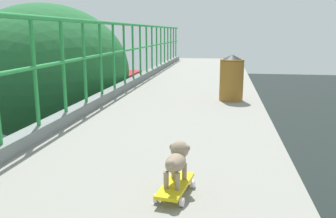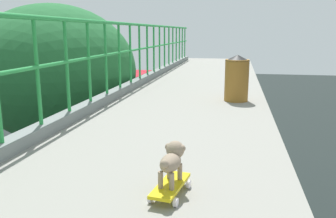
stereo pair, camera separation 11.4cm
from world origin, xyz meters
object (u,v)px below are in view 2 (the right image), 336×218
car_green_fifth (56,212)px  small_dog (172,159)px  car_yellow_cab_seventh (114,150)px  city_bus (126,91)px  car_black_sixth (38,164)px  litter_bin (237,78)px  toy_skateboard (170,186)px

car_green_fifth → small_dog: (5.56, -8.00, 5.28)m
car_yellow_cab_seventh → city_bus: (-3.40, 12.77, 1.06)m
car_black_sixth → litter_bin: size_ratio=5.81×
city_bus → car_black_sixth: bearing=-88.2°
car_black_sixth → litter_bin: 13.66m
car_black_sixth → toy_skateboard: bearing=-54.5°
car_green_fifth → car_black_sixth: size_ratio=0.89×
small_dog → litter_bin: 3.73m
car_black_sixth → city_bus: 15.48m
car_black_sixth → toy_skateboard: size_ratio=9.18×
city_bus → car_yellow_cab_seventh: bearing=-75.1°
car_yellow_cab_seventh → small_dog: bearing=-68.5°
small_dog → litter_bin: litter_bin is taller
city_bus → small_dog: (9.25, -27.66, 4.25)m
car_green_fifth → litter_bin: size_ratio=5.19×
car_green_fifth → car_black_sixth: (-3.19, 4.22, -0.02)m
car_green_fifth → litter_bin: 9.15m
city_bus → litter_bin: (9.68, -23.95, 4.39)m
city_bus → toy_skateboard: bearing=-71.5°
city_bus → toy_skateboard: 29.47m
city_bus → litter_bin: 26.20m
small_dog → litter_bin: (0.44, 3.70, 0.14)m
litter_bin → toy_skateboard: bearing=-96.7°
car_green_fifth → toy_skateboard: bearing=-55.3°
car_green_fifth → small_dog: 11.08m
car_green_fifth → city_bus: bearing=100.6°
car_black_sixth → small_dog: (8.75, -12.22, 5.30)m
city_bus → car_green_fifth: bearing=-79.4°
car_black_sixth → car_yellow_cab_seventh: 3.94m
car_green_fifth → car_yellow_cab_seventh: (-0.29, 6.88, -0.03)m
car_yellow_cab_seventh → city_bus: size_ratio=0.42×
car_yellow_cab_seventh → car_black_sixth: bearing=-137.5°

